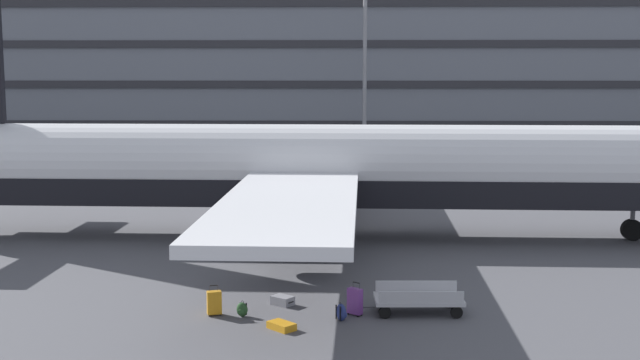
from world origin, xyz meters
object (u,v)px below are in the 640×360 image
at_px(backpack_navy, 341,312).
at_px(suitcase_silver, 355,301).
at_px(suitcase_black, 283,300).
at_px(baggage_cart, 418,299).
at_px(suitcase_laid_flat, 282,326).
at_px(airliner, 320,170).
at_px(backpack_upright, 242,310).
at_px(suitcase_scuffed, 214,302).

bearing_deg(backpack_navy, suitcase_silver, 53.66).
distance_m(suitcase_black, baggage_cart, 4.16).
relative_size(suitcase_laid_flat, baggage_cart, 0.26).
distance_m(airliner, backpack_navy, 12.32).
distance_m(suitcase_laid_flat, baggage_cart, 4.30).
distance_m(backpack_upright, baggage_cart, 5.22).
height_order(suitcase_laid_flat, suitcase_scuffed, suitcase_scuffed).
bearing_deg(backpack_upright, airliner, 80.10).
height_order(airliner, suitcase_black, airliner).
relative_size(suitcase_scuffed, backpack_navy, 1.62).
height_order(airliner, backpack_navy, airliner).
xyz_separation_m(suitcase_laid_flat, suitcase_scuffed, (-2.07, 1.29, 0.29)).
xyz_separation_m(suitcase_silver, backpack_upright, (-3.30, -0.21, -0.23)).
relative_size(suitcase_laid_flat, backpack_navy, 1.58).
bearing_deg(backpack_upright, baggage_cart, 5.39).
bearing_deg(suitcase_scuffed, baggage_cart, 3.61).
xyz_separation_m(suitcase_laid_flat, suitcase_silver, (2.06, 1.39, 0.33)).
bearing_deg(backpack_upright, suitcase_scuffed, 172.44).
bearing_deg(suitcase_laid_flat, backpack_navy, 27.04).
bearing_deg(suitcase_laid_flat, airliner, 86.44).
distance_m(suitcase_scuffed, baggage_cart, 6.03).
height_order(suitcase_silver, backpack_upright, suitcase_silver).
relative_size(airliner, suitcase_silver, 40.16).
bearing_deg(suitcase_black, backpack_upright, -131.68).
xyz_separation_m(suitcase_silver, backpack_navy, (-0.40, -0.54, -0.19)).
distance_m(airliner, suitcase_silver, 11.79).
distance_m(suitcase_scuffed, backpack_upright, 0.86).
bearing_deg(airliner, suitcase_silver, -83.69).
xyz_separation_m(suitcase_scuffed, suitcase_black, (1.93, 1.13, -0.25)).
bearing_deg(baggage_cart, suitcase_black, 169.62).
height_order(airliner, backpack_upright, airliner).
bearing_deg(suitcase_black, suitcase_scuffed, -149.71).
height_order(suitcase_laid_flat, suitcase_silver, suitcase_silver).
relative_size(backpack_upright, baggage_cart, 0.14).
relative_size(backpack_navy, backpack_upright, 1.17).
xyz_separation_m(suitcase_laid_flat, backpack_upright, (-1.24, 1.18, 0.10)).
height_order(suitcase_laid_flat, backpack_navy, backpack_navy).
xyz_separation_m(suitcase_laid_flat, baggage_cart, (3.95, 1.67, 0.33)).
height_order(backpack_navy, baggage_cart, baggage_cart).
relative_size(suitcase_laid_flat, suitcase_scuffed, 0.98).
height_order(suitcase_silver, baggage_cart, suitcase_silver).
bearing_deg(baggage_cart, suitcase_silver, -171.64).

